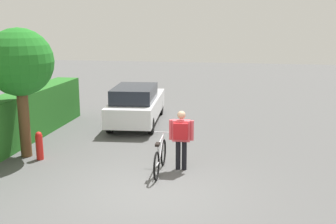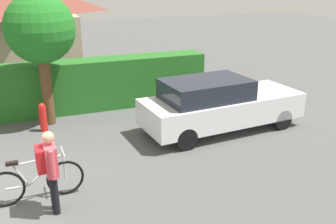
{
  "view_description": "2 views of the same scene",
  "coord_description": "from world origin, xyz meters",
  "px_view_note": "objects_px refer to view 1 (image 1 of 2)",
  "views": [
    {
      "loc": [
        -8.57,
        -1.94,
        3.84
      ],
      "look_at": [
        4.41,
        0.37,
        0.89
      ],
      "focal_mm": 43.72,
      "sensor_mm": 36.0,
      "label": 1
    },
    {
      "loc": [
        1.31,
        -6.82,
        4.11
      ],
      "look_at": [
        4.24,
        0.75,
        1.17
      ],
      "focal_mm": 40.91,
      "sensor_mm": 36.0,
      "label": 2
    }
  ],
  "objects_px": {
    "tree_kerbside": "(20,64)",
    "parked_car_near": "(137,104)",
    "person_rider": "(181,135)",
    "fire_hydrant": "(39,145)",
    "bicycle": "(160,157)"
  },
  "relations": [
    {
      "from": "parked_car_near",
      "to": "person_rider",
      "type": "distance_m",
      "value": 5.2
    },
    {
      "from": "bicycle",
      "to": "tree_kerbside",
      "type": "relative_size",
      "value": 0.49
    },
    {
      "from": "parked_car_near",
      "to": "fire_hydrant",
      "type": "height_order",
      "value": "parked_car_near"
    },
    {
      "from": "tree_kerbside",
      "to": "fire_hydrant",
      "type": "relative_size",
      "value": 4.53
    },
    {
      "from": "parked_car_near",
      "to": "fire_hydrant",
      "type": "relative_size",
      "value": 5.67
    },
    {
      "from": "bicycle",
      "to": "person_rider",
      "type": "relative_size",
      "value": 1.15
    },
    {
      "from": "parked_car_near",
      "to": "fire_hydrant",
      "type": "bearing_deg",
      "value": 159.64
    },
    {
      "from": "bicycle",
      "to": "fire_hydrant",
      "type": "relative_size",
      "value": 2.24
    },
    {
      "from": "person_rider",
      "to": "fire_hydrant",
      "type": "distance_m",
      "value": 4.09
    },
    {
      "from": "parked_car_near",
      "to": "fire_hydrant",
      "type": "distance_m",
      "value": 4.82
    },
    {
      "from": "tree_kerbside",
      "to": "parked_car_near",
      "type": "bearing_deg",
      "value": -27.07
    },
    {
      "from": "person_rider",
      "to": "tree_kerbside",
      "type": "distance_m",
      "value": 4.9
    },
    {
      "from": "parked_car_near",
      "to": "bicycle",
      "type": "distance_m",
      "value": 5.24
    },
    {
      "from": "tree_kerbside",
      "to": "fire_hydrant",
      "type": "xyz_separation_m",
      "value": [
        -0.21,
        -0.53,
        -2.26
      ]
    },
    {
      "from": "parked_car_near",
      "to": "tree_kerbside",
      "type": "distance_m",
      "value": 5.19
    }
  ]
}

